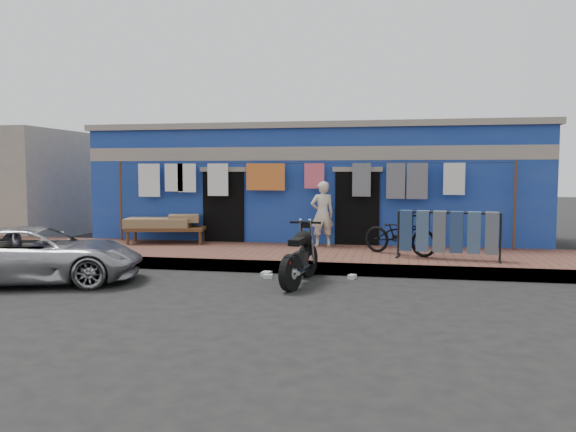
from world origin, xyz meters
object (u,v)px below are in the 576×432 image
(motorcycle, at_px, (300,254))
(charpoy, at_px, (167,229))
(bicycle, at_px, (400,229))
(car, at_px, (37,254))
(seated_person, at_px, (322,214))
(jeans_rack, at_px, (448,234))

(motorcycle, relative_size, charpoy, 0.80)
(charpoy, bearing_deg, bicycle, -9.32)
(car, bearing_deg, seated_person, -66.67)
(charpoy, relative_size, jeans_rack, 1.00)
(bicycle, distance_m, jeans_rack, 1.09)
(charpoy, height_order, jeans_rack, jeans_rack)
(jeans_rack, bearing_deg, bicycle, 154.73)
(bicycle, xyz_separation_m, motorcycle, (-1.85, -2.40, -0.25))
(car, height_order, charpoy, car)
(motorcycle, bearing_deg, bicycle, 55.74)
(seated_person, xyz_separation_m, bicycle, (1.88, -1.09, -0.24))
(bicycle, height_order, jeans_rack, bicycle)
(charpoy, bearing_deg, jeans_rack, -11.76)
(bicycle, bearing_deg, car, 144.69)
(charpoy, xyz_separation_m, jeans_rack, (6.90, -1.44, 0.18))
(bicycle, bearing_deg, seated_person, 88.54)
(bicycle, xyz_separation_m, jeans_rack, (0.99, -0.47, -0.04))
(car, xyz_separation_m, jeans_rack, (7.69, 2.80, 0.22))
(charpoy, bearing_deg, seated_person, 1.72)
(car, xyz_separation_m, motorcycle, (4.85, 0.87, 0.01))
(seated_person, bearing_deg, motorcycle, 68.77)
(car, distance_m, seated_person, 6.52)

